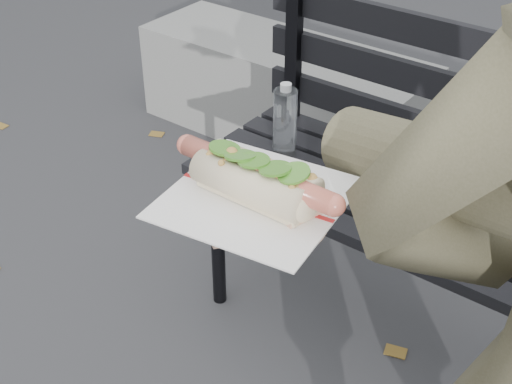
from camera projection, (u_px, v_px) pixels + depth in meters
park_bench at (488, 196)px, 1.71m from camera, size 1.50×0.44×0.88m
concrete_block at (283, 92)px, 2.90m from camera, size 1.20×0.40×0.40m
held_hotdog at (448, 196)px, 0.73m from camera, size 0.62×0.32×0.20m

